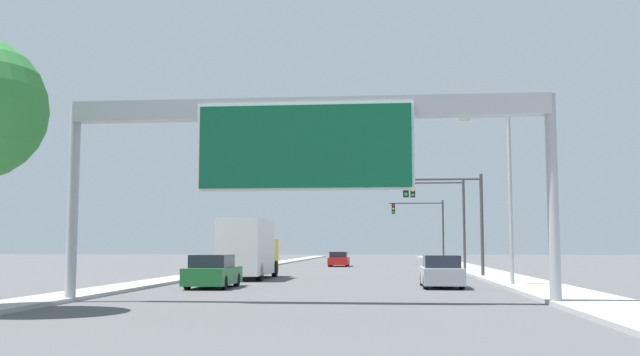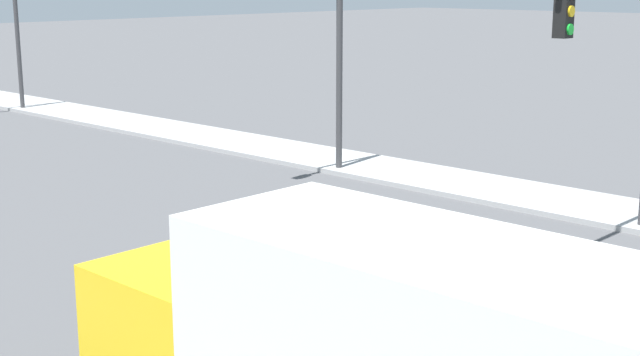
% 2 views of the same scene
% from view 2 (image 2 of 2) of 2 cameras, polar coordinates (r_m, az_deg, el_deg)
% --- Properties ---
extents(sidewalk_right, '(3.00, 120.00, 0.15)m').
position_cam_2_polar(sidewalk_right, '(38.06, -11.34, 3.33)').
color(sidewalk_right, '#A7A7A7').
rests_on(sidewalk_right, ground).
extents(traffic_light_near_intersection, '(5.06, 0.32, 6.30)m').
position_cam_2_polar(traffic_light_near_intersection, '(21.10, 18.98, 7.20)').
color(traffic_light_near_intersection, '#3D3D3F').
rests_on(traffic_light_near_intersection, ground).
extents(traffic_light_mid_block, '(4.20, 0.32, 6.96)m').
position_cam_2_polar(traffic_light_mid_block, '(27.05, -0.50, 9.63)').
color(traffic_light_mid_block, '#3D3D3F').
rests_on(traffic_light_mid_block, ground).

